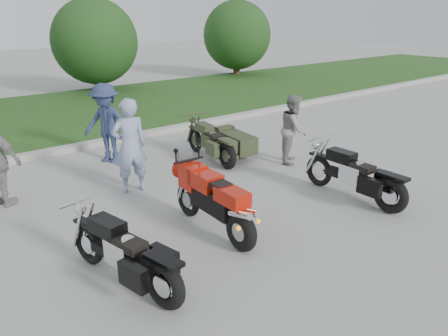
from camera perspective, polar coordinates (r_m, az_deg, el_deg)
ground at (r=7.13m, az=-0.03°, el=-8.80°), size 80.00×80.00×0.00m
curb at (r=12.01m, az=-18.53°, el=2.63°), size 60.00×0.30×0.15m
grass_strip at (r=15.86m, az=-24.14°, el=5.92°), size 60.00×8.00×0.14m
tree_mid_right at (r=20.03m, az=-16.53°, el=15.56°), size 3.60×3.60×4.00m
tree_far_right at (r=24.35m, az=1.70°, el=16.95°), size 3.60×3.60×4.00m
sportbike_red at (r=6.97m, az=-1.30°, el=-4.11°), size 0.40×2.12×1.00m
cruiser_left at (r=5.86m, az=-12.47°, el=-11.27°), size 0.63×2.19×0.85m
cruiser_right at (r=8.62m, az=16.99°, el=-1.20°), size 0.39×2.31×0.89m
cruiser_sidecar at (r=10.64m, az=0.25°, el=3.32°), size 1.23×2.17×0.84m
person_stripe at (r=8.69m, az=-12.21°, el=2.84°), size 0.76×0.58×1.88m
person_grey at (r=10.40m, az=9.07°, el=5.07°), size 1.00×0.96×1.62m
person_denim at (r=10.62m, az=-15.09°, el=5.64°), size 1.21×1.40×1.87m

